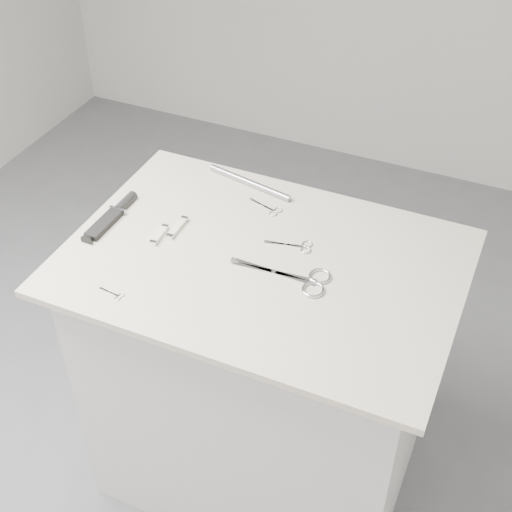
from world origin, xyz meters
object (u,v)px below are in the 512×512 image
at_px(pocket_knife_a, 159,235).
at_px(metal_rail, 250,183).
at_px(tiny_scissors, 114,294).
at_px(embroidery_scissors_b, 269,209).
at_px(embroidery_scissors_a, 297,246).
at_px(sheathed_knife, 114,214).
at_px(large_shears, 301,279).
at_px(pocket_knife_b, 177,227).
at_px(plinth, 262,380).

relative_size(pocket_knife_a, metal_rail, 0.30).
bearing_deg(tiny_scissors, embroidery_scissors_b, 73.49).
relative_size(embroidery_scissors_a, sheathed_knife, 0.59).
xyz_separation_m(embroidery_scissors_b, pocket_knife_a, (-0.22, -0.23, 0.00)).
bearing_deg(sheathed_knife, metal_rail, -43.11).
bearing_deg(embroidery_scissors_b, metal_rail, 156.64).
bearing_deg(tiny_scissors, metal_rail, 86.23).
height_order(large_shears, pocket_knife_a, pocket_knife_a).
relative_size(embroidery_scissors_a, metal_rail, 0.45).
height_order(embroidery_scissors_b, tiny_scissors, same).
relative_size(embroidery_scissors_a, pocket_knife_a, 1.53).
height_order(embroidery_scissors_b, metal_rail, metal_rail).
relative_size(sheathed_knife, pocket_knife_b, 2.24).
distance_m(plinth, large_shears, 0.49).
relative_size(pocket_knife_b, metal_rail, 0.34).
xyz_separation_m(large_shears, pocket_knife_a, (-0.40, 0.01, 0.00)).
xyz_separation_m(embroidery_scissors_b, tiny_scissors, (-0.21, -0.47, -0.00)).
bearing_deg(plinth, embroidery_scissors_a, 53.57).
distance_m(sheathed_knife, pocket_knife_a, 0.16).
distance_m(embroidery_scissors_a, pocket_knife_a, 0.36).
distance_m(embroidery_scissors_a, pocket_knife_b, 0.33).
xyz_separation_m(large_shears, sheathed_knife, (-0.56, 0.03, 0.00)).
bearing_deg(pocket_knife_a, sheathed_knife, 76.90).
relative_size(sheathed_knife, pocket_knife_a, 2.60).
distance_m(tiny_scissors, pocket_knife_a, 0.24).
relative_size(plinth, pocket_knife_a, 10.98).
xyz_separation_m(sheathed_knife, metal_rail, (0.28, 0.29, 0.00)).
height_order(sheathed_knife, pocket_knife_b, sheathed_knife).
xyz_separation_m(sheathed_knife, pocket_knife_a, (0.16, -0.03, -0.00)).
bearing_deg(metal_rail, pocket_knife_b, -108.96).
height_order(plinth, metal_rail, metal_rail).
height_order(large_shears, tiny_scissors, large_shears).
bearing_deg(metal_rail, pocket_knife_a, -110.95).
distance_m(large_shears, metal_rail, 0.43).
distance_m(pocket_knife_b, metal_rail, 0.28).
distance_m(large_shears, pocket_knife_b, 0.38).
height_order(plinth, pocket_knife_b, pocket_knife_b).
height_order(embroidery_scissors_b, sheathed_knife, sheathed_knife).
xyz_separation_m(plinth, embroidery_scissors_b, (-0.07, 0.20, 0.47)).
bearing_deg(plinth, metal_rail, 120.02).
height_order(embroidery_scissors_b, pocket_knife_a, pocket_knife_a).
bearing_deg(embroidery_scissors_b, pocket_knife_a, -116.45).
relative_size(embroidery_scissors_b, metal_rail, 0.38).
height_order(pocket_knife_b, metal_rail, metal_rail).
height_order(sheathed_knife, pocket_knife_a, sheathed_knife).
relative_size(embroidery_scissors_a, pocket_knife_b, 1.32).
height_order(tiny_scissors, metal_rail, metal_rail).
distance_m(large_shears, tiny_scissors, 0.45).
bearing_deg(pocket_knife_a, pocket_knife_b, -34.89).
xyz_separation_m(embroidery_scissors_b, pocket_knife_b, (-0.19, -0.18, 0.00)).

